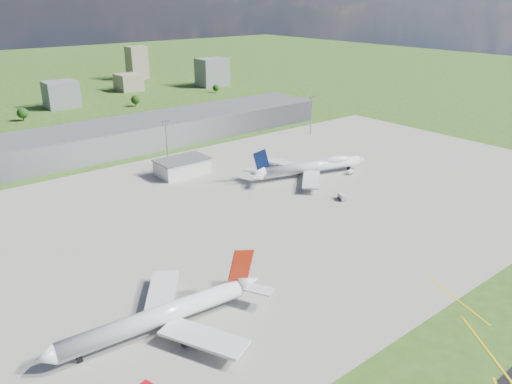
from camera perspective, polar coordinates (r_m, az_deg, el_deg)
ground at (r=305.31m, az=-14.87°, el=4.02°), size 1400.00×1400.00×0.00m
apron at (r=220.90m, az=-0.28°, el=-1.97°), size 360.00×190.00×0.08m
terminal at (r=316.56m, az=-16.16°, el=5.93°), size 300.00×42.00×15.00m
ops_building at (r=265.83m, az=-8.42°, el=2.85°), size 26.00×16.00×8.00m
mast_center at (r=274.42m, az=-10.21°, el=6.32°), size 3.50×2.00×25.90m
mast_east at (r=339.57m, az=6.35°, el=9.44°), size 3.50×2.00×25.90m
airliner_red_twin at (r=146.01m, az=-10.49°, el=-13.69°), size 66.11×51.33×18.13m
airliner_blue_quad at (r=262.41m, az=6.47°, el=2.90°), size 66.00×50.71×17.59m
tug_yellow at (r=160.73m, az=-3.94°, el=-11.39°), size 4.13×3.01×1.83m
van_white_near at (r=233.98m, az=9.81°, el=-0.57°), size 4.35×5.89×2.72m
van_white_far at (r=268.29m, az=10.69°, el=2.22°), size 4.33×2.70×2.14m
bldg_c at (r=455.85m, az=-21.38°, el=10.35°), size 26.00×20.00×22.00m
bldg_ce at (r=521.92m, az=-14.36°, el=12.06°), size 22.00×24.00×16.00m
bldg_e at (r=534.21m, az=-5.03°, el=13.49°), size 30.00×22.00×28.00m
bldg_tall_e at (r=591.26m, az=-13.45°, el=14.17°), size 20.00×18.00×36.00m
tree_c at (r=417.74m, az=-25.13°, el=8.16°), size 8.10×8.10×9.90m
tree_e at (r=442.87m, az=-13.61°, el=10.20°), size 7.65×7.65×9.35m
tree_far_e at (r=495.96m, az=-4.61°, el=11.77°), size 6.30×6.30×7.70m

